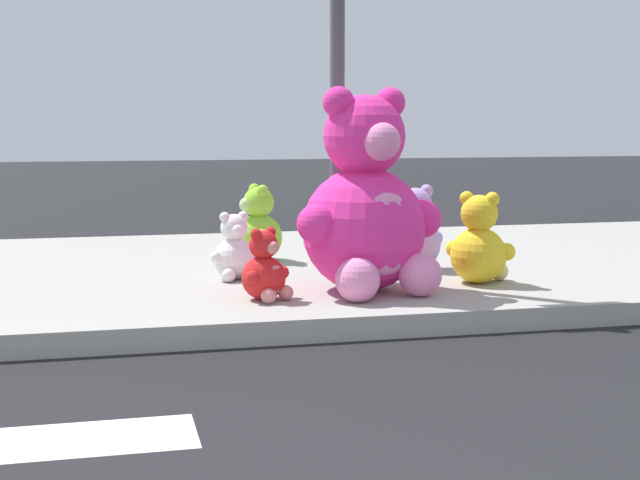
# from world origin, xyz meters

# --- Properties ---
(sidewalk) EXTENTS (28.00, 4.40, 0.15)m
(sidewalk) POSITION_xyz_m (0.00, 5.20, 0.07)
(sidewalk) COLOR #9E9B93
(sidewalk) RESTS_ON ground_plane
(sign_pole) EXTENTS (0.56, 0.11, 3.20)m
(sign_pole) POSITION_xyz_m (1.00, 4.40, 1.85)
(sign_pole) COLOR #4C4C51
(sign_pole) RESTS_ON sidewalk
(plush_pink_large) EXTENTS (1.08, 0.99, 1.42)m
(plush_pink_large) POSITION_xyz_m (1.06, 3.81, 0.72)
(plush_pink_large) COLOR #F22D93
(plush_pink_large) RESTS_ON sidewalk
(plush_lime) EXTENTS (0.46, 0.50, 0.66)m
(plush_lime) POSITION_xyz_m (0.55, 5.39, 0.41)
(plush_lime) COLOR #8CD133
(plush_lime) RESTS_ON sidewalk
(plush_lavender) EXTENTS (0.53, 0.47, 0.68)m
(plush_lavender) POSITION_xyz_m (1.71, 4.66, 0.42)
(plush_lavender) COLOR #B28CD8
(plush_lavender) RESTS_ON sidewalk
(plush_white) EXTENTS (0.39, 0.36, 0.51)m
(plush_white) POSITION_xyz_m (0.24, 4.51, 0.35)
(plush_white) COLOR white
(plush_white) RESTS_ON sidewalk
(plush_tan) EXTENTS (0.39, 0.41, 0.56)m
(plush_tan) POSITION_xyz_m (1.58, 5.18, 0.38)
(plush_tan) COLOR tan
(plush_tan) RESTS_ON sidewalk
(plush_yellow) EXTENTS (0.48, 0.49, 0.68)m
(plush_yellow) POSITION_xyz_m (1.96, 3.94, 0.42)
(plush_yellow) COLOR yellow
(plush_yellow) RESTS_ON sidewalk
(plush_red) EXTENTS (0.34, 0.35, 0.48)m
(plush_red) POSITION_xyz_m (0.32, 3.66, 0.34)
(plush_red) COLOR red
(plush_red) RESTS_ON sidewalk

